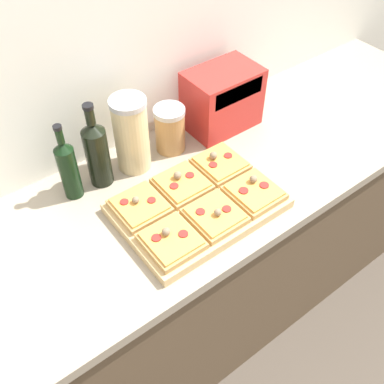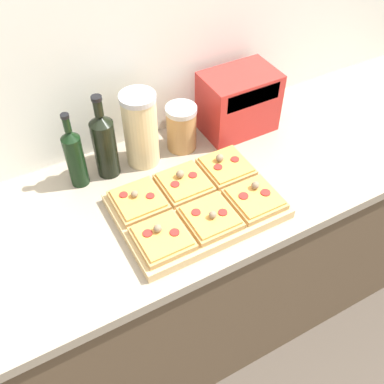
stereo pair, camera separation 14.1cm
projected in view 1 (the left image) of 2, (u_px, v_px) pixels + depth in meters
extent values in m
plane|color=#4C4238|center=(227.00, 376.00, 1.95)|extent=(12.00, 12.00, 0.00)
cube|color=silver|center=(113.00, 49.00, 1.43)|extent=(6.00, 0.06, 2.50)
cube|color=brown|center=(183.00, 271.00, 1.82)|extent=(2.60, 0.64, 0.86)
cube|color=gray|center=(181.00, 194.00, 1.50)|extent=(2.63, 0.67, 0.04)
cube|color=tan|center=(198.00, 205.00, 1.42)|extent=(0.50, 0.35, 0.03)
cube|color=tan|center=(140.00, 207.00, 1.38)|extent=(0.15, 0.16, 0.02)
cube|color=gold|center=(139.00, 204.00, 1.37)|extent=(0.14, 0.14, 0.01)
cylinder|color=maroon|center=(124.00, 202.00, 1.36)|extent=(0.03, 0.03, 0.00)
cylinder|color=maroon|center=(152.00, 200.00, 1.37)|extent=(0.03, 0.03, 0.00)
sphere|color=#7F6B51|center=(136.00, 200.00, 1.36)|extent=(0.02, 0.02, 0.02)
cube|color=tan|center=(182.00, 185.00, 1.45)|extent=(0.15, 0.16, 0.02)
cube|color=gold|center=(182.00, 181.00, 1.44)|extent=(0.14, 0.14, 0.01)
cylinder|color=maroon|center=(174.00, 186.00, 1.41)|extent=(0.03, 0.03, 0.00)
cylinder|color=maroon|center=(190.00, 175.00, 1.45)|extent=(0.03, 0.03, 0.00)
sphere|color=#7F6B51|center=(178.00, 175.00, 1.43)|extent=(0.03, 0.03, 0.03)
cube|color=tan|center=(220.00, 164.00, 1.51)|extent=(0.15, 0.16, 0.02)
cube|color=gold|center=(220.00, 161.00, 1.50)|extent=(0.14, 0.14, 0.01)
cylinder|color=maroon|center=(213.00, 165.00, 1.48)|extent=(0.03, 0.03, 0.00)
cylinder|color=maroon|center=(228.00, 155.00, 1.51)|extent=(0.03, 0.03, 0.00)
sphere|color=#7F6B51|center=(213.00, 155.00, 1.50)|extent=(0.03, 0.03, 0.03)
cube|color=tan|center=(171.00, 241.00, 1.28)|extent=(0.15, 0.16, 0.02)
cube|color=gold|center=(171.00, 238.00, 1.27)|extent=(0.14, 0.14, 0.01)
cylinder|color=maroon|center=(156.00, 238.00, 1.27)|extent=(0.03, 0.03, 0.00)
cylinder|color=maroon|center=(183.00, 234.00, 1.28)|extent=(0.03, 0.03, 0.00)
sphere|color=#7F6B51|center=(166.00, 232.00, 1.27)|extent=(0.03, 0.03, 0.03)
cube|color=tan|center=(215.00, 216.00, 1.35)|extent=(0.15, 0.16, 0.02)
cube|color=gold|center=(215.00, 213.00, 1.34)|extent=(0.14, 0.14, 0.01)
cylinder|color=maroon|center=(200.00, 212.00, 1.34)|extent=(0.03, 0.03, 0.00)
cylinder|color=maroon|center=(227.00, 209.00, 1.34)|extent=(0.03, 0.03, 0.00)
sphere|color=#7F6B51|center=(218.00, 212.00, 1.32)|extent=(0.02, 0.02, 0.02)
cube|color=tan|center=(254.00, 193.00, 1.42)|extent=(0.15, 0.16, 0.02)
cube|color=gold|center=(255.00, 190.00, 1.41)|extent=(0.14, 0.14, 0.01)
cylinder|color=maroon|center=(244.00, 191.00, 1.40)|extent=(0.03, 0.03, 0.00)
cylinder|color=maroon|center=(264.00, 185.00, 1.42)|extent=(0.03, 0.03, 0.00)
sphere|color=#7F6B51|center=(253.00, 179.00, 1.42)|extent=(0.03, 0.03, 0.03)
cylinder|color=black|center=(69.00, 173.00, 1.41)|extent=(0.06, 0.06, 0.19)
cone|color=black|center=(62.00, 146.00, 1.33)|extent=(0.06, 0.06, 0.03)
cylinder|color=black|center=(59.00, 136.00, 1.30)|extent=(0.02, 0.02, 0.05)
cylinder|color=black|center=(57.00, 127.00, 1.28)|extent=(0.03, 0.03, 0.01)
cylinder|color=black|center=(98.00, 157.00, 1.45)|extent=(0.08, 0.08, 0.21)
cone|color=black|center=(92.00, 128.00, 1.36)|extent=(0.08, 0.08, 0.03)
cylinder|color=black|center=(90.00, 116.00, 1.33)|extent=(0.03, 0.03, 0.06)
cylinder|color=black|center=(88.00, 107.00, 1.30)|extent=(0.03, 0.03, 0.01)
cylinder|color=beige|center=(132.00, 137.00, 1.48)|extent=(0.11, 0.11, 0.25)
cylinder|color=#B2B2B7|center=(127.00, 102.00, 1.39)|extent=(0.12, 0.12, 0.02)
cylinder|color=#AD7F4C|center=(170.00, 131.00, 1.58)|extent=(0.11, 0.11, 0.15)
cylinder|color=#B2B2B7|center=(169.00, 111.00, 1.52)|extent=(0.11, 0.11, 0.02)
cube|color=red|center=(222.00, 99.00, 1.66)|extent=(0.27, 0.18, 0.23)
cube|color=black|center=(239.00, 93.00, 1.56)|extent=(0.21, 0.01, 0.06)
cube|color=black|center=(251.00, 83.00, 1.71)|extent=(0.02, 0.02, 0.02)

